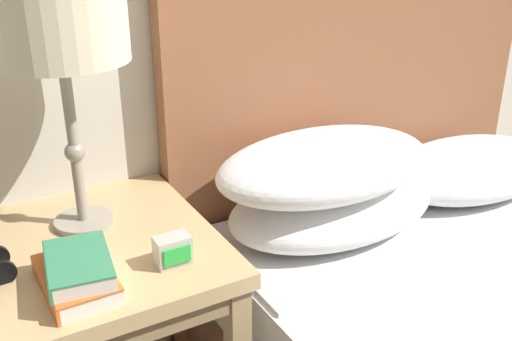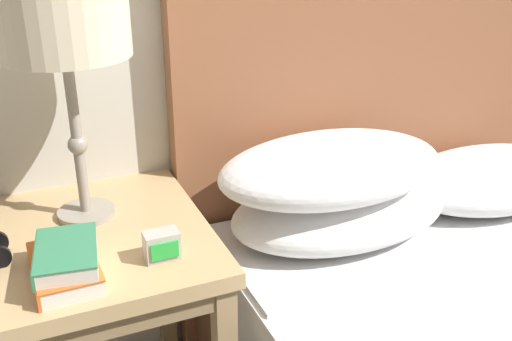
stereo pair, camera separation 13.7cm
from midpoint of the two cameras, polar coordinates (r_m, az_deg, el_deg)
name	(u,v)px [view 1 (the left image)]	position (r m, az deg, el deg)	size (l,w,h in m)	color
nightstand	(78,276)	(1.39, -19.39, -9.51)	(0.58, 0.58, 0.58)	tan
table_lamp	(57,18)	(1.28, -21.44, 13.32)	(0.27, 0.27, 0.56)	gray
book_on_nightstand	(75,280)	(1.20, -20.07, -9.87)	(0.12, 0.20, 0.04)	silver
book_stacked_on_top	(77,265)	(1.17, -19.93, -8.58)	(0.14, 0.19, 0.03)	silver
alarm_clock	(173,250)	(1.21, -11.17, -7.57)	(0.07, 0.05, 0.06)	#B7B2A8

